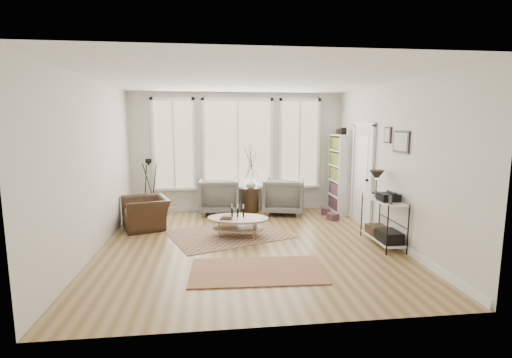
{
  "coord_description": "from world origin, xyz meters",
  "views": [
    {
      "loc": [
        -0.63,
        -6.4,
        2.17
      ],
      "look_at": [
        0.2,
        0.6,
        1.1
      ],
      "focal_mm": 26.0,
      "sensor_mm": 36.0,
      "label": 1
    }
  ],
  "objects": [
    {
      "name": "room",
      "position": [
        0.02,
        0.03,
        1.43
      ],
      "size": [
        5.5,
        5.54,
        2.9
      ],
      "color": "#9E7E50",
      "rests_on": "ground"
    },
    {
      "name": "bay_window",
      "position": [
        0.0,
        2.71,
        1.61
      ],
      "size": [
        4.14,
        0.12,
        2.24
      ],
      "color": "beige",
      "rests_on": "ground"
    },
    {
      "name": "door",
      "position": [
        2.57,
        1.15,
        1.12
      ],
      "size": [
        0.09,
        1.06,
        2.22
      ],
      "color": "silver",
      "rests_on": "ground"
    },
    {
      "name": "bookcase",
      "position": [
        2.44,
        2.23,
        0.96
      ],
      "size": [
        0.31,
        0.85,
        2.06
      ],
      "color": "white",
      "rests_on": "ground"
    },
    {
      "name": "low_shelf",
      "position": [
        2.38,
        -0.3,
        0.51
      ],
      "size": [
        0.38,
        1.08,
        1.3
      ],
      "color": "white",
      "rests_on": "ground"
    },
    {
      "name": "wall_art",
      "position": [
        2.58,
        -0.27,
        1.88
      ],
      "size": [
        0.04,
        0.88,
        0.44
      ],
      "color": "black",
      "rests_on": "ground"
    },
    {
      "name": "rug_main",
      "position": [
        -0.34,
        0.65,
        0.01
      ],
      "size": [
        2.6,
        2.29,
        0.01
      ],
      "primitive_type": "cube",
      "rotation": [
        0.0,
        0.0,
        0.37
      ],
      "color": "brown",
      "rests_on": "ground"
    },
    {
      "name": "rug_runner",
      "position": [
        -0.0,
        -1.24,
        0.01
      ],
      "size": [
        2.0,
        1.17,
        0.01
      ],
      "primitive_type": "cube",
      "rotation": [
        0.0,
        0.0,
        -0.04
      ],
      "color": "maroon",
      "rests_on": "ground"
    },
    {
      "name": "coffee_table",
      "position": [
        -0.17,
        0.5,
        0.29
      ],
      "size": [
        1.31,
        0.99,
        0.54
      ],
      "color": "tan",
      "rests_on": "ground"
    },
    {
      "name": "armchair_left",
      "position": [
        -0.49,
        2.45,
        0.43
      ],
      "size": [
        0.95,
        0.97,
        0.86
      ],
      "primitive_type": "imported",
      "rotation": [
        0.0,
        0.0,
        3.11
      ],
      "color": "slate",
      "rests_on": "ground"
    },
    {
      "name": "armchair_right",
      "position": [
        1.07,
        2.23,
        0.43
      ],
      "size": [
        1.15,
        1.16,
        0.86
      ],
      "primitive_type": "imported",
      "rotation": [
        0.0,
        0.0,
        2.87
      ],
      "color": "slate",
      "rests_on": "ground"
    },
    {
      "name": "side_table",
      "position": [
        0.29,
        2.45,
        0.8
      ],
      "size": [
        0.4,
        0.4,
        1.67
      ],
      "color": "#382314",
      "rests_on": "ground"
    },
    {
      "name": "vase",
      "position": [
        0.29,
        2.44,
        0.74
      ],
      "size": [
        0.29,
        0.29,
        0.28
      ],
      "primitive_type": "imported",
      "rotation": [
        0.0,
        0.0,
        0.08
      ],
      "color": "silver",
      "rests_on": "side_table"
    },
    {
      "name": "accent_chair",
      "position": [
        -2.02,
        1.33,
        0.32
      ],
      "size": [
        1.21,
        1.14,
        0.64
      ],
      "primitive_type": "imported",
      "rotation": [
        0.0,
        0.0,
        -1.23
      ],
      "color": "#382314",
      "rests_on": "ground"
    },
    {
      "name": "tripod_camera",
      "position": [
        -2.08,
        2.25,
        0.63
      ],
      "size": [
        0.48,
        0.48,
        1.36
      ],
      "color": "black",
      "rests_on": "ground"
    },
    {
      "name": "book_stack_near",
      "position": [
        2.05,
        2.01,
        0.08
      ],
      "size": [
        0.26,
        0.3,
        0.17
      ],
      "primitive_type": "cube",
      "rotation": [
        0.0,
        0.0,
        -0.22
      ],
      "color": "maroon",
      "rests_on": "ground"
    },
    {
      "name": "book_stack_far",
      "position": [
        2.05,
        1.46,
        0.08
      ],
      "size": [
        0.25,
        0.28,
        0.15
      ],
      "primitive_type": "cube",
      "rotation": [
        0.0,
        0.0,
        0.3
      ],
      "color": "maroon",
      "rests_on": "ground"
    }
  ]
}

